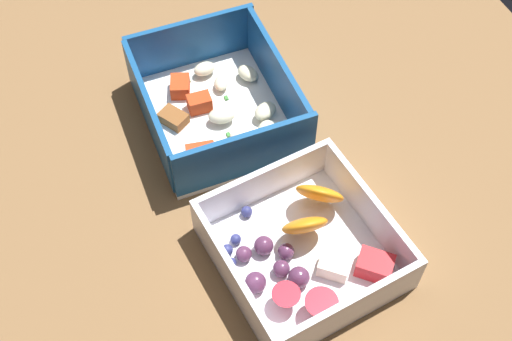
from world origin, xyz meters
The scene contains 3 objects.
table_surface centered at (0.00, 0.00, 1.00)cm, with size 80.00×80.00×2.00cm, color brown.
pasta_container centered at (9.14, 0.16, 4.16)cm, with size 17.77×15.02×6.74cm.
fruit_bowl centered at (-10.38, -1.58, 3.75)cm, with size 17.53×17.18×5.46cm.
Camera 1 is at (-35.99, 13.40, 57.21)cm, focal length 46.00 mm.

